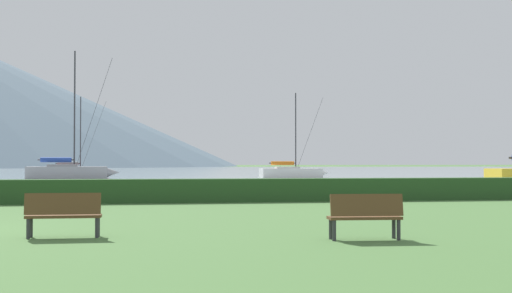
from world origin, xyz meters
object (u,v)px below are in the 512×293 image
(sailboat_slip_6, at_px, (69,171))
(park_bench_near_path, at_px, (365,214))
(sailboat_slip_1, at_px, (76,171))
(park_bench_under_tree, at_px, (63,213))
(sailboat_slip_3, at_px, (292,172))

(sailboat_slip_6, height_order, park_bench_near_path, sailboat_slip_6)
(sailboat_slip_1, distance_m, park_bench_under_tree, 68.45)
(sailboat_slip_3, xyz_separation_m, sailboat_slip_6, (-22.86, 0.05, 0.15))
(sailboat_slip_1, distance_m, sailboat_slip_3, 26.43)
(park_bench_under_tree, bearing_deg, park_bench_near_path, -12.81)
(sailboat_slip_3, relative_size, park_bench_near_path, 5.88)
(sailboat_slip_1, xyz_separation_m, sailboat_slip_6, (0.26, -12.76, 0.16))
(sailboat_slip_3, bearing_deg, sailboat_slip_6, 178.09)
(sailboat_slip_1, bearing_deg, park_bench_near_path, -83.72)
(sailboat_slip_6, distance_m, park_bench_under_tree, 55.71)
(sailboat_slip_3, bearing_deg, park_bench_under_tree, -109.66)
(sailboat_slip_3, relative_size, park_bench_under_tree, 5.75)
(sailboat_slip_1, relative_size, park_bench_under_tree, 6.04)
(sailboat_slip_1, xyz_separation_m, park_bench_near_path, (11.39, -69.77, -0.08))
(sailboat_slip_6, distance_m, park_bench_near_path, 58.09)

